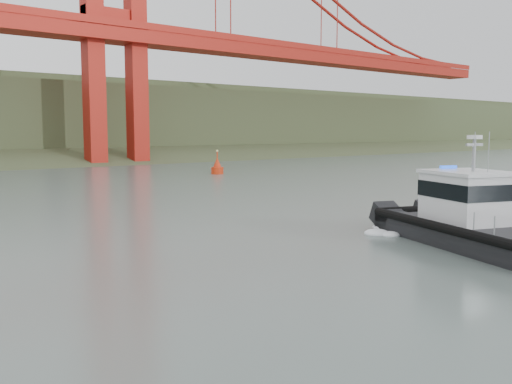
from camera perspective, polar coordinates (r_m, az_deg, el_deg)
ground at (r=29.24m, az=12.75°, el=-5.70°), size 400.00×400.00×0.00m
patrol_boat at (r=31.70m, az=20.78°, el=-2.32°), size 8.33×12.93×5.90m
nav_buoy at (r=78.08m, az=-3.90°, el=2.49°), size 1.68×1.68×3.49m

